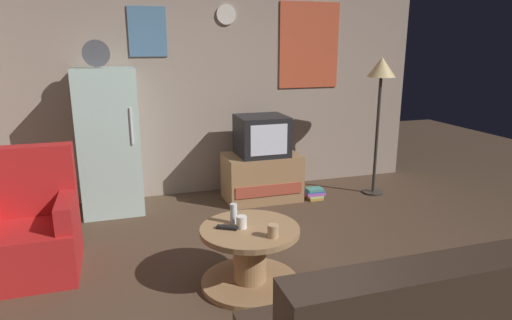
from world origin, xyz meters
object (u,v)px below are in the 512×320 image
Objects in this scene: coffee_table at (250,256)px; remote_control at (227,228)px; mug_ceramic_white at (242,222)px; armchair at (30,230)px; book_stack at (314,194)px; crt_tv at (262,135)px; standing_lamp at (381,78)px; wine_glass at (234,214)px; fridge at (109,141)px; mug_ceramic_tan at (273,231)px; tv_stand at (262,177)px.

remote_control reaches higher than coffee_table.
remote_control is (-0.10, 0.01, -0.03)m from mug_ceramic_white.
armchair reaches higher than book_stack.
mug_ceramic_white is 0.11m from remote_control.
crt_tv is 1.49m from standing_lamp.
wine_glass is 0.11m from mug_ceramic_white.
coffee_table is (-2.01, -1.55, -1.13)m from standing_lamp.
mug_ceramic_tan is (1.05, -2.12, -0.26)m from fridge.
fridge is at bearing 174.53° from crt_tv.
fridge is 2.01m from wine_glass.
standing_lamp is 2.21× the size of coffee_table.
mug_ceramic_white is at bearing -25.25° from armchair.
fridge is 19.67× the size of mug_ceramic_tan.
crt_tv reaches higher than mug_ceramic_tan.
standing_lamp reaches higher than mug_ceramic_white.
armchair is (-2.22, -1.05, -0.41)m from crt_tv.
mug_ceramic_tan is 0.35m from remote_control.
fridge reaches higher than coffee_table.
crt_tv reaches higher than armchair.
book_stack is (2.19, -0.34, -0.69)m from fridge.
fridge is at bearing 142.65° from remote_control.
armchair is 4.37× the size of book_stack.
book_stack is at bearing 178.32° from standing_lamp.
tv_stand is 2.46m from armchair.
crt_tv is 0.75× the size of coffee_table.
wine_glass reaches higher than coffee_table.
wine_glass is at bearing -22.36° from armchair.
standing_lamp is at bearing 36.70° from mug_ceramic_white.
remote_control is 0.68× the size of book_stack.
fridge is 2.33m from book_stack.
fridge is 19.67× the size of mug_ceramic_white.
mug_ceramic_white and mug_ceramic_tan have the same top height.
remote_control is (-0.83, -1.74, 0.20)m from tv_stand.
wine_glass is at bearing 80.68° from remote_control.
book_stack is (1.31, 1.56, -0.44)m from mug_ceramic_white.
armchair is (-0.61, -1.20, -0.42)m from fridge.
armchair is at bearing -154.77° from crt_tv.
fridge reaches higher than remote_control.
armchair is at bearing 157.64° from wine_glass.
standing_lamp reaches higher than crt_tv.
fridge reaches higher than book_stack.
crt_tv is (-0.00, -0.00, 0.48)m from tv_stand.
tv_stand is 5.60× the size of wine_glass.
mug_ceramic_white is at bearing -112.61° from crt_tv.
tv_stand is at bearing -5.43° from fridge.
mug_ceramic_white is (-2.07, -1.54, -0.86)m from standing_lamp.
coffee_table is at bearing -142.31° from standing_lamp.
mug_ceramic_tan is at bearing -10.28° from remote_control.
crt_tv is at bearing 65.27° from wine_glass.
tv_stand is at bearing 65.23° from wine_glass.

